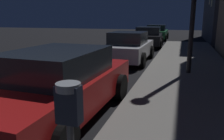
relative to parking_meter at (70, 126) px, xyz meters
The scene contains 5 objects.
parking_meter is the anchor object (origin of this frame).
car_red 3.03m from the parking_meter, 122.81° to the left, with size 2.18×4.50×1.43m.
car_silver 9.12m from the parking_meter, 100.25° to the left, with size 1.99×4.03×1.43m.
car_black 15.21m from the parking_meter, 96.12° to the left, with size 2.26×4.25×1.43m.
car_green 20.66m from the parking_meter, 94.50° to the left, with size 2.09×4.53×1.43m.
Camera 1 is at (5.26, -1.62, 2.05)m, focal length 35.97 mm.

